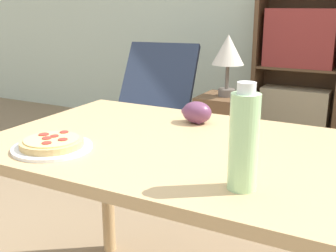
# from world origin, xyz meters

# --- Properties ---
(dining_table) EXTENTS (1.32, 0.80, 0.74)m
(dining_table) POSITION_xyz_m (0.12, 0.02, 0.64)
(dining_table) COLOR tan
(dining_table) RESTS_ON ground_plane
(pizza_on_plate) EXTENTS (0.24, 0.24, 0.04)m
(pizza_on_plate) POSITION_xyz_m (-0.25, -0.21, 0.76)
(pizza_on_plate) COLOR white
(pizza_on_plate) RESTS_ON dining_table
(grape_bunch) EXTENTS (0.12, 0.09, 0.08)m
(grape_bunch) POSITION_xyz_m (0.02, 0.26, 0.78)
(grape_bunch) COLOR #6B3856
(grape_bunch) RESTS_ON dining_table
(drink_bottle) EXTENTS (0.07, 0.07, 0.26)m
(drink_bottle) POSITION_xyz_m (0.35, -0.22, 0.86)
(drink_bottle) COLOR #B7EAA3
(drink_bottle) RESTS_ON dining_table
(lounge_chair_near) EXTENTS (0.67, 0.85, 0.88)m
(lounge_chair_near) POSITION_xyz_m (-0.90, 1.50, 0.29)
(lounge_chair_near) COLOR slate
(lounge_chair_near) RESTS_ON ground_plane
(bookshelf) EXTENTS (0.71, 0.31, 1.33)m
(bookshelf) POSITION_xyz_m (-0.04, 2.44, 0.61)
(bookshelf) COLOR brown
(bookshelf) RESTS_ON ground_plane
(side_table) EXTENTS (0.34, 0.34, 0.58)m
(side_table) POSITION_xyz_m (-0.30, 1.47, 0.29)
(side_table) COLOR brown
(side_table) RESTS_ON ground_plane
(table_lamp) EXTENTS (0.21, 0.21, 0.40)m
(table_lamp) POSITION_xyz_m (-0.30, 1.47, 0.87)
(table_lamp) COLOR #665B51
(table_lamp) RESTS_ON side_table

